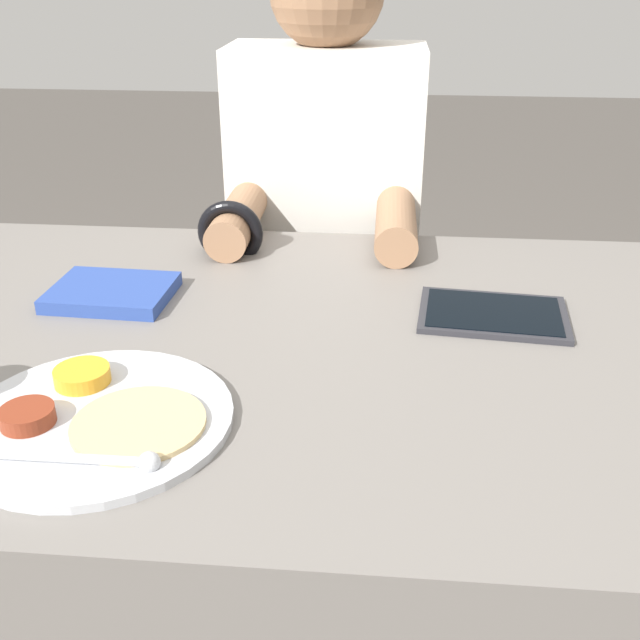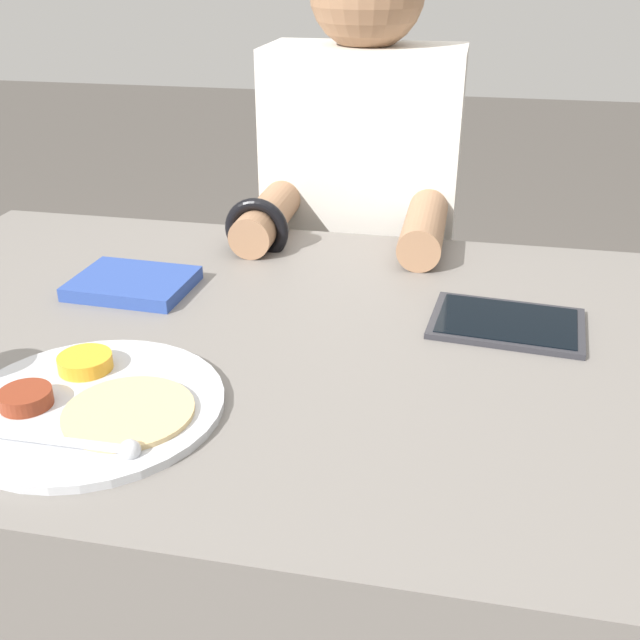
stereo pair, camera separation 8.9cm
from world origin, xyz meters
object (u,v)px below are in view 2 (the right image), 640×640
tablet_device (507,323)px  person_diner (360,267)px  thali_tray (92,404)px  red_notebook (133,284)px

tablet_device → person_diner: size_ratio=0.18×
tablet_device → person_diner: bearing=119.4°
thali_tray → tablet_device: (0.45, 0.30, -0.00)m
red_notebook → person_diner: size_ratio=0.15×
thali_tray → red_notebook: thali_tray is taller
thali_tray → red_notebook: (-0.09, 0.31, 0.00)m
red_notebook → tablet_device: (0.54, -0.01, -0.00)m
thali_tray → person_diner: bearing=76.9°
red_notebook → person_diner: (0.27, 0.47, -0.14)m
tablet_device → person_diner: (-0.27, 0.48, -0.13)m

